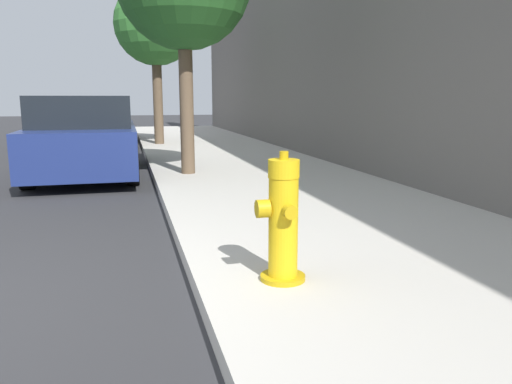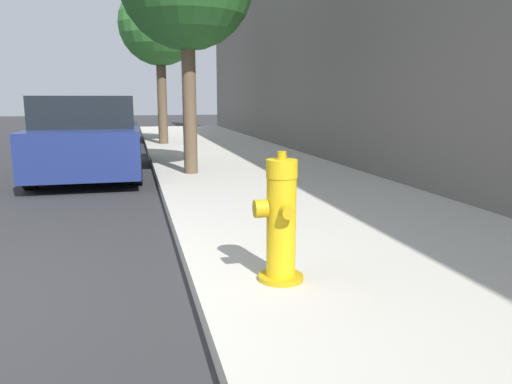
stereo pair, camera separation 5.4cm
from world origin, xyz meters
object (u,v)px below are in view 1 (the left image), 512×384
at_px(parked_car_mid, 102,126).
at_px(street_tree_far, 155,25).
at_px(fire_hydrant, 283,222).
at_px(parked_car_near, 85,138).

relative_size(parked_car_mid, street_tree_far, 1.05).
xyz_separation_m(fire_hydrant, parked_car_near, (-1.75, 6.39, 0.14)).
bearing_deg(fire_hydrant, parked_car_near, 105.33).
bearing_deg(street_tree_far, parked_car_near, -108.77).
distance_m(fire_hydrant, parked_car_near, 6.63).
relative_size(parked_car_near, parked_car_mid, 0.91).
height_order(parked_car_near, street_tree_far, street_tree_far).
xyz_separation_m(fire_hydrant, street_tree_far, (-0.11, 11.23, 2.82)).
xyz_separation_m(parked_car_near, parked_car_mid, (0.03, 6.15, -0.10)).
bearing_deg(parked_car_near, street_tree_far, 71.23).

